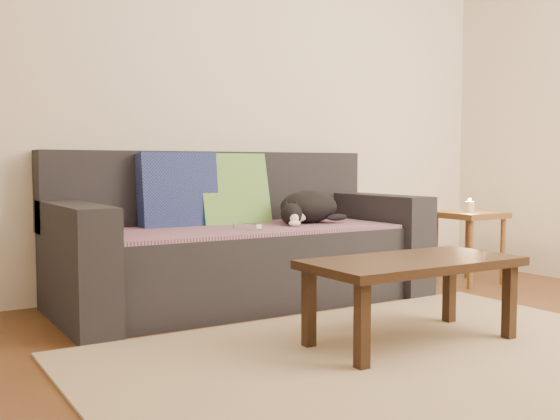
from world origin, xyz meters
The scene contains 13 objects.
ground centered at (0.00, 0.00, 0.00)m, with size 4.50×4.50×0.00m, color brown.
back_wall centered at (0.00, 2.00, 1.30)m, with size 4.50×0.04×2.60m, color beige.
sofa centered at (0.00, 1.57, 0.31)m, with size 2.10×0.94×0.87m.
throw_blanket centered at (0.00, 1.48, 0.43)m, with size 1.66×0.74×0.02m, color #45274A.
cushion_navy centered at (-0.30, 1.74, 0.63)m, with size 0.45×0.11×0.45m, color #12204D.
cushion_green centered at (0.05, 1.74, 0.63)m, with size 0.44×0.11×0.44m, color #0E5C59.
cat centered at (0.42, 1.50, 0.53)m, with size 0.45×0.33×0.19m.
wii_remote_a centered at (-0.06, 1.36, 0.46)m, with size 0.15×0.04×0.03m, color white.
wii_remote_b centered at (-0.05, 1.35, 0.46)m, with size 0.15×0.04×0.03m, color white.
side_table centered at (1.57, 1.28, 0.39)m, with size 0.38×0.38×0.48m.
candle centered at (1.57, 1.28, 0.51)m, with size 0.06×0.06×0.09m.
rug centered at (0.00, 0.15, 0.01)m, with size 2.50×1.80×0.01m, color #9E876C.
coffee_table centered at (0.21, 0.36, 0.33)m, with size 0.95×0.48×0.38m.
Camera 1 is at (-1.76, -1.76, 0.79)m, focal length 42.00 mm.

